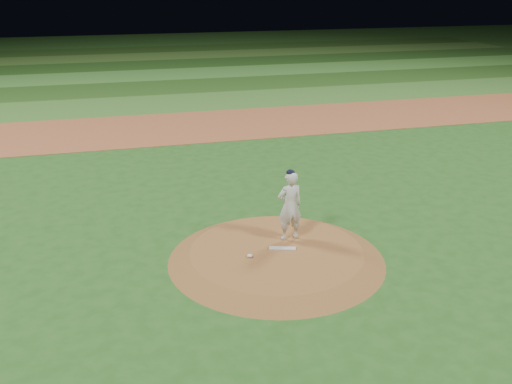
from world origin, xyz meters
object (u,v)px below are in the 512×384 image
(pitchers_mound, at_px, (276,255))
(pitching_rubber, at_px, (282,248))
(pitcher_on_mound, at_px, (290,205))
(rosin_bag, at_px, (250,256))

(pitchers_mound, height_order, pitching_rubber, pitching_rubber)
(pitcher_on_mound, bearing_deg, pitchers_mound, -132.01)
(rosin_bag, xyz_separation_m, pitcher_on_mound, (1.27, 0.76, 0.91))
(rosin_bag, bearing_deg, pitching_rubber, 12.76)
(pitcher_on_mound, bearing_deg, rosin_bag, -149.24)
(rosin_bag, bearing_deg, pitchers_mound, 12.90)
(pitching_rubber, distance_m, pitcher_on_mound, 1.14)
(pitching_rubber, bearing_deg, rosin_bag, -149.04)
(pitchers_mound, bearing_deg, pitching_rubber, 12.18)
(pitching_rubber, bearing_deg, pitcher_on_mound, 75.29)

